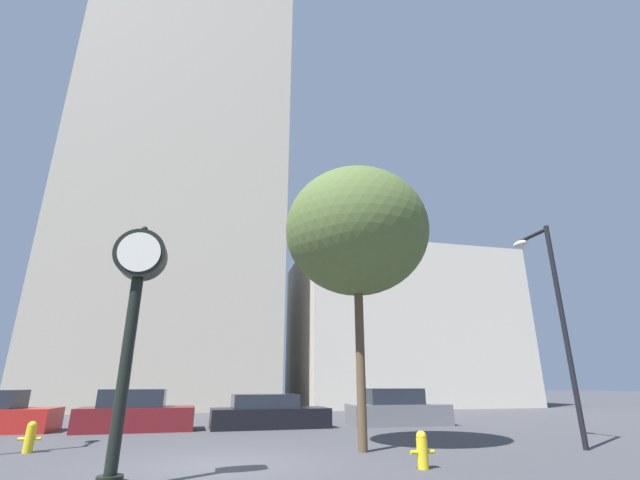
{
  "coord_description": "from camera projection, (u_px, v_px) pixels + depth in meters",
  "views": [
    {
      "loc": [
        -0.26,
        -10.17,
        1.6
      ],
      "look_at": [
        4.66,
        10.8,
        8.89
      ],
      "focal_mm": 24.0,
      "sensor_mm": 36.0,
      "label": 1
    }
  ],
  "objects": [
    {
      "name": "building_tall_tower",
      "position": [
        187.0,
        165.0,
        36.42
      ],
      "size": [
        15.65,
        12.0,
        38.66
      ],
      "color": "#BCB29E",
      "rests_on": "ground_plane"
    },
    {
      "name": "street_clock",
      "position": [
        134.0,
        304.0,
        7.71
      ],
      "size": [
        0.91,
        0.62,
        4.47
      ],
      "color": "black",
      "rests_on": "ground_plane"
    },
    {
      "name": "fire_hydrant_far",
      "position": [
        30.0,
        437.0,
        10.61
      ],
      "size": [
        0.51,
        0.22,
        0.73
      ],
      "color": "yellow",
      "rests_on": "ground_plane"
    },
    {
      "name": "street_lamp_right",
      "position": [
        548.0,
        295.0,
        12.63
      ],
      "size": [
        0.36,
        1.57,
        6.14
      ],
      "color": "black",
      "rests_on": "ground_plane"
    },
    {
      "name": "building_storefront_row",
      "position": [
        398.0,
        330.0,
        36.1
      ],
      "size": [
        17.15,
        12.0,
        11.88
      ],
      "color": "beige",
      "rests_on": "ground_plane"
    },
    {
      "name": "ground_plane",
      "position": [
        221.0,
        465.0,
        8.93
      ],
      "size": [
        200.0,
        200.0,
        0.0
      ],
      "primitive_type": "plane",
      "color": "#424247"
    },
    {
      "name": "car_maroon",
      "position": [
        136.0,
        413.0,
        15.63
      ],
      "size": [
        4.09,
        2.04,
        1.43
      ],
      "rotation": [
        0.0,
        0.0,
        0.05
      ],
      "color": "maroon",
      "rests_on": "ground_plane"
    },
    {
      "name": "car_grey",
      "position": [
        397.0,
        410.0,
        17.82
      ],
      "size": [
        4.18,
        1.77,
        1.44
      ],
      "rotation": [
        0.0,
        0.0,
        -0.02
      ],
      "color": "slate",
      "rests_on": "ground_plane"
    },
    {
      "name": "fire_hydrant_near",
      "position": [
        422.0,
        449.0,
        8.62
      ],
      "size": [
        0.51,
        0.22,
        0.7
      ],
      "color": "yellow",
      "rests_on": "ground_plane"
    },
    {
      "name": "car_black",
      "position": [
        269.0,
        414.0,
        16.68
      ],
      "size": [
        4.61,
        2.02,
        1.24
      ],
      "rotation": [
        0.0,
        0.0,
        0.05
      ],
      "color": "black",
      "rests_on": "ground_plane"
    },
    {
      "name": "bare_tree",
      "position": [
        357.0,
        232.0,
        12.5
      ],
      "size": [
        4.14,
        4.14,
        7.71
      ],
      "color": "brown",
      "rests_on": "ground_plane"
    }
  ]
}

